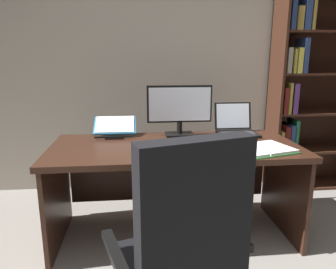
{
  "coord_description": "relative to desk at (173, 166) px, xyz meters",
  "views": [
    {
      "loc": [
        -0.44,
        -0.99,
        1.35
      ],
      "look_at": [
        -0.22,
        1.18,
        0.82
      ],
      "focal_mm": 34.12,
      "sensor_mm": 36.0,
      "label": 1
    }
  ],
  "objects": [
    {
      "name": "laptop",
      "position": [
        0.54,
        0.2,
        0.24
      ],
      "size": [
        0.31,
        0.3,
        0.25
      ],
      "color": "black",
      "rests_on": "desk"
    },
    {
      "name": "wall_back",
      "position": [
        0.16,
        1.0,
        0.91
      ],
      "size": [
        5.12,
        0.12,
        2.88
      ],
      "primitive_type": "cube",
      "color": "#A89E8E",
      "rests_on": "ground"
    },
    {
      "name": "office_chair",
      "position": [
        -0.09,
        -1.07,
        -0.09
      ],
      "size": [
        0.69,
        0.61,
        1.05
      ],
      "rotation": [
        0.0,
        0.0,
        0.28
      ],
      "color": "black",
      "rests_on": "ground"
    },
    {
      "name": "reading_stand_with_book",
      "position": [
        -0.45,
        0.27,
        0.26
      ],
      "size": [
        0.34,
        0.28,
        0.14
      ],
      "color": "black",
      "rests_on": "desk"
    },
    {
      "name": "desk",
      "position": [
        0.0,
        0.0,
        0.0
      ],
      "size": [
        1.79,
        0.81,
        0.72
      ],
      "color": "#381E14",
      "rests_on": "ground"
    },
    {
      "name": "monitor",
      "position": [
        0.07,
        0.2,
        0.4
      ],
      "size": [
        0.52,
        0.16,
        0.41
      ],
      "color": "black",
      "rests_on": "desk"
    },
    {
      "name": "pen",
      "position": [
        0.33,
        -0.05,
        0.2
      ],
      "size": [
        0.13,
        0.06,
        0.01
      ],
      "primitive_type": "cylinder",
      "rotation": [
        0.0,
        1.57,
        -0.38
      ],
      "color": "maroon",
      "rests_on": "notepad"
    },
    {
      "name": "bookshelf",
      "position": [
        1.48,
        0.77,
        0.44
      ],
      "size": [
        0.99,
        0.34,
        1.98
      ],
      "color": "#381E14",
      "rests_on": "ground"
    },
    {
      "name": "keyboard",
      "position": [
        0.07,
        -0.26,
        0.2
      ],
      "size": [
        0.42,
        0.15,
        0.02
      ],
      "primitive_type": "cube",
      "color": "black",
      "rests_on": "desk"
    },
    {
      "name": "notepad",
      "position": [
        0.31,
        -0.05,
        0.19
      ],
      "size": [
        0.17,
        0.23,
        0.01
      ],
      "primitive_type": "cube",
      "rotation": [
        0.0,
        0.0,
        0.12
      ],
      "color": "white",
      "rests_on": "desk"
    },
    {
      "name": "open_binder",
      "position": [
        0.52,
        -0.31,
        0.2
      ],
      "size": [
        0.56,
        0.43,
        0.02
      ],
      "rotation": [
        0.0,
        0.0,
        0.28
      ],
      "color": "green",
      "rests_on": "desk"
    },
    {
      "name": "computer_mouse",
      "position": [
        -0.23,
        -0.26,
        0.21
      ],
      "size": [
        0.06,
        0.1,
        0.04
      ],
      "primitive_type": "ellipsoid",
      "color": "black",
      "rests_on": "desk"
    }
  ]
}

